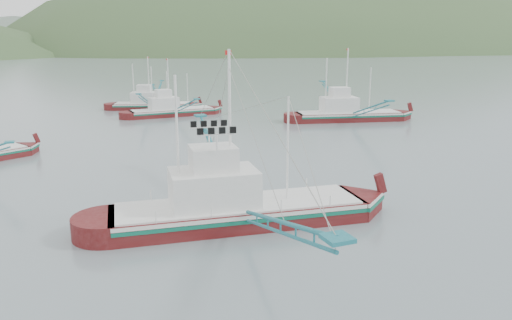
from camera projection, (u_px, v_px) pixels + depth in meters
name	position (u px, v px, depth m)	size (l,w,h in m)	color
ground	(291.00, 228.00, 32.64)	(1200.00, 1200.00, 0.00)	slate
main_boat	(235.00, 196.00, 32.89)	(17.21, 30.29, 12.31)	#4F0D0D
bg_boat_far	(171.00, 108.00, 79.18)	(13.44, 24.01, 9.72)	#4F0D0D
bg_boat_right	(348.00, 107.00, 74.43)	(16.23, 27.97, 11.50)	#4F0D0D
bg_boat_extra	(152.00, 98.00, 86.37)	(13.66, 23.17, 9.72)	#4F0D0D
headland_right	(314.00, 50.00, 507.72)	(684.00, 432.00, 306.00)	#355029
ridge_distant	(88.00, 49.00, 546.26)	(960.00, 400.00, 240.00)	slate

